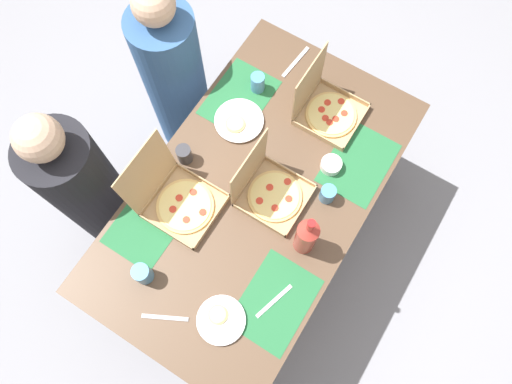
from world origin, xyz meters
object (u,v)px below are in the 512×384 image
Objects in this scene: cup_clear_left at (258,83)px; condiment_bowl at (331,165)px; diner_right_seat at (175,81)px; plate_far_right at (239,121)px; pizza_box_corner_right at (269,190)px; cup_spare at (328,194)px; pizza_box_center at (177,199)px; diner_left_seat at (89,191)px; pizza_box_corner_left at (326,108)px; cup_dark at (184,154)px; plate_near_left at (221,320)px; soda_bottle at (306,236)px; cup_red at (143,274)px.

condiment_bowl is at bearing -109.25° from cup_clear_left.
diner_right_seat is (-0.09, 0.46, -0.25)m from cup_clear_left.
cup_clear_left is (0.20, 0.02, 0.04)m from plate_far_right.
cup_spare is (0.12, -0.22, -0.00)m from pizza_box_corner_right.
diner_right_seat reaches higher than pizza_box_center.
condiment_bowl is 0.08× the size of diner_left_seat.
pizza_box_corner_left reaches higher than cup_dark.
soda_bottle reaches higher than plate_near_left.
plate_far_right is at bearing 53.21° from pizza_box_corner_right.
cup_clear_left is (0.54, 0.57, -0.08)m from soda_bottle.
diner_right_seat reaches higher than soda_bottle.
diner_right_seat is at bearing 44.90° from plate_near_left.
diner_right_seat is at bearing 43.51° from cup_dark.
diner_right_seat is at bearing 38.69° from pizza_box_center.
pizza_box_center is (-0.24, 0.31, 0.00)m from pizza_box_corner_right.
diner_right_seat is at bearing 84.95° from condiment_bowl.
diner_right_seat is (0.73, 0.00, -0.00)m from diner_left_seat.
pizza_box_corner_right is at bearing -63.73° from diner_left_seat.
pizza_box_corner_right is 0.91m from diner_left_seat.
soda_bottle is at bearing -46.33° from cup_red.
cup_red is 1.09m from diner_right_seat.
diner_right_seat is (0.22, 1.00, -0.24)m from cup_spare.
cup_spare is at bearing -150.06° from pizza_box_corner_left.
pizza_box_center is at bearing -179.11° from cup_clear_left.
condiment_bowl is (0.37, 0.07, -0.11)m from soda_bottle.
cup_spare is (-0.36, -0.21, -0.00)m from pizza_box_corner_left.
diner_right_seat is (0.92, 0.53, -0.25)m from cup_red.
condiment_bowl is (0.50, -0.48, -0.03)m from pizza_box_center.
cup_red is at bearing -175.97° from plate_far_right.
pizza_box_corner_left is 3.26× the size of condiment_bowl.
pizza_box_center is 0.69m from condiment_bowl.
cup_clear_left is at bearing -79.12° from diner_right_seat.
condiment_bowl is at bearing -55.95° from diner_left_seat.
plate_far_right is (0.23, 0.30, -0.04)m from pizza_box_corner_right.
pizza_box_center reaches higher than pizza_box_corner_left.
cup_clear_left is 0.97m from diner_left_seat.
cup_spare is 0.07× the size of diner_right_seat.
plate_near_left is at bearing -174.36° from pizza_box_corner_left.
pizza_box_corner_left is at bearing 29.94° from cup_spare.
diner_right_seat reaches higher than cup_clear_left.
pizza_box_corner_right is at bearing 178.42° from pizza_box_corner_left.
pizza_box_corner_right is 0.93× the size of pizza_box_center.
plate_near_left is (-0.32, -0.43, -0.04)m from pizza_box_center.
pizza_box_corner_left reaches higher than plate_far_right.
cup_red is 1.09× the size of cup_clear_left.
pizza_box_center is 3.36× the size of cup_clear_left.
plate_near_left is 0.82m from condiment_bowl.
cup_dark reaches higher than plate_near_left.
diner_left_seat is at bearing 124.05° from condiment_bowl.
cup_dark is at bearing -136.49° from diner_right_seat.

